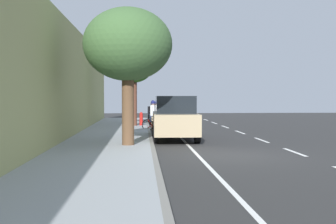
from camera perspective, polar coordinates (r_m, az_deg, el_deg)
The scene contains 13 objects.
ground at distance 14.57m, azimuth 7.25°, elevation -5.71°, with size 72.66×72.66×0.00m, color #2D2D2D.
sidewalk at distance 14.38m, azimuth -9.29°, elevation -5.54°, with size 3.52×45.41×0.14m, color #979CA2.
curb_edge at distance 14.31m, azimuth -1.90°, elevation -5.55°, with size 0.16×45.41×0.14m, color gray.
lane_stripe_centre at distance 15.86m, azimuth 16.45°, elevation -5.12°, with size 0.14×44.20×0.01m.
lane_stripe_bike_edge at distance 14.43m, azimuth 3.97°, elevation -5.75°, with size 0.12×45.41×0.01m, color white.
building_facade at distance 14.61m, azimuth -17.24°, elevation 4.71°, with size 0.50×45.41×5.33m, color tan.
parked_sedan_dark_blue_nearest at distance 31.14m, azimuth -0.89°, elevation -0.16°, with size 1.90×4.43×1.52m.
parked_suv_tan_second at distance 19.40m, azimuth 0.87°, elevation -0.71°, with size 2.03×4.73×1.99m.
bicycle_at_curb at distance 24.65m, azimuth -1.51°, elevation -1.66°, with size 1.71×0.46×0.73m.
cyclist_with_backpack at distance 25.07m, azimuth -2.06°, elevation 0.02°, with size 0.48×0.60×1.74m.
street_tree_near_cyclist at distance 27.15m, azimuth -4.62°, elevation 5.76°, with size 2.44×2.44×4.67m.
street_tree_mid_block at distance 16.36m, azimuth -5.36°, elevation 8.78°, with size 3.35×3.35×5.17m.
fire_hydrant at distance 27.28m, azimuth -3.58°, elevation -0.88°, with size 0.22×0.22×0.84m.
Camera 1 is at (2.70, 14.18, 1.97)m, focal length 45.90 mm.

